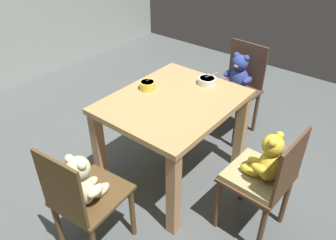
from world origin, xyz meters
TOP-DOWN VIEW (x-y plane):
  - ground_plane at (0.00, 0.00)m, footprint 5.20×5.20m
  - dining_table at (0.00, 0.00)m, footprint 1.01×0.82m
  - teddy_chair_near_right at (0.90, -0.06)m, footprint 0.45×0.44m
  - teddy_chair_near_left at (-0.90, -0.04)m, footprint 0.45×0.41m
  - teddy_chair_near_front at (-0.07, -0.79)m, footprint 0.42×0.41m
  - porridge_bowl_white_near_right at (0.36, -0.06)m, footprint 0.14×0.15m
  - porridge_bowl_yellow_far_center at (-0.00, 0.25)m, footprint 0.12×0.13m

SIDE VIEW (x-z plane):
  - ground_plane at x=0.00m, z-range -0.04..0.00m
  - teddy_chair_near_front at x=-0.07m, z-range 0.11..0.95m
  - teddy_chair_near_left at x=-0.90m, z-range 0.10..0.97m
  - teddy_chair_near_right at x=0.90m, z-range 0.11..0.98m
  - dining_table at x=0.00m, z-range 0.24..0.97m
  - porridge_bowl_white_near_right at x=0.36m, z-range 0.70..0.82m
  - porridge_bowl_yellow_far_center at x=0.00m, z-range 0.70..0.83m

